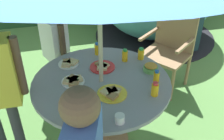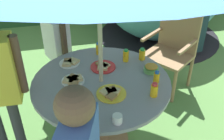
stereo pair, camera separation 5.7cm
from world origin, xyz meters
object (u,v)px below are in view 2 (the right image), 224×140
(child_in_white_shirt, at_px, (56,39))
(plate_front_edge, at_px, (111,93))
(juice_bottle_center_front, at_px, (154,90))
(cup_near, at_px, (117,119))
(wooden_chair, at_px, (173,43))
(juice_bottle_mid_left, at_px, (66,116))
(juice_bottle_spot_a, at_px, (126,56))
(plate_center_back, at_px, (73,80))
(plate_far_right, at_px, (70,63))
(juice_bottle_near_left, at_px, (98,49))
(plate_far_left, at_px, (103,66))
(garden_table, at_px, (102,96))
(snack_bowl, at_px, (151,68))
(juice_bottle_near_right, at_px, (142,54))
(juice_bottle_back_edge, at_px, (75,99))
(juice_bottle_mid_right, at_px, (156,77))

(child_in_white_shirt, height_order, plate_front_edge, child_in_white_shirt)
(juice_bottle_center_front, height_order, cup_near, juice_bottle_center_front)
(wooden_chair, bearing_deg, juice_bottle_mid_left, -85.47)
(wooden_chair, height_order, juice_bottle_spot_a, wooden_chair)
(plate_center_back, xyz_separation_m, plate_far_right, (-0.01, 0.29, -0.00))
(juice_bottle_near_left, xyz_separation_m, cup_near, (-0.03, -0.96, -0.03))
(plate_far_left, bearing_deg, garden_table, -104.55)
(juice_bottle_near_left, height_order, cup_near, juice_bottle_near_left)
(snack_bowl, bearing_deg, juice_bottle_center_front, -105.85)
(child_in_white_shirt, distance_m, juice_bottle_center_front, 1.25)
(juice_bottle_spot_a, bearing_deg, juice_bottle_mid_left, -131.23)
(plate_front_edge, relative_size, juice_bottle_spot_a, 1.92)
(juice_bottle_near_right, bearing_deg, plate_front_edge, -131.16)
(plate_far_right, bearing_deg, juice_bottle_mid_left, -96.23)
(child_in_white_shirt, height_order, juice_bottle_spot_a, child_in_white_shirt)
(plate_center_back, distance_m, juice_bottle_near_right, 0.71)
(wooden_chair, height_order, juice_bottle_mid_left, wooden_chair)
(juice_bottle_back_edge, relative_size, juice_bottle_spot_a, 1.05)
(juice_bottle_spot_a, bearing_deg, plate_center_back, -156.50)
(juice_bottle_mid_right, relative_size, juice_bottle_back_edge, 0.84)
(garden_table, height_order, cup_near, cup_near)
(juice_bottle_near_left, relative_size, juice_bottle_back_edge, 0.96)
(juice_bottle_center_front, relative_size, juice_bottle_back_edge, 0.93)
(plate_far_left, bearing_deg, wooden_chair, 30.92)
(juice_bottle_mid_left, bearing_deg, plate_center_back, 79.40)
(plate_center_back, bearing_deg, juice_bottle_near_left, 54.69)
(snack_bowl, relative_size, juice_bottle_back_edge, 1.02)
(juice_bottle_near_right, relative_size, juice_bottle_mid_right, 1.07)
(juice_bottle_back_edge, bearing_deg, cup_near, -42.78)
(cup_near, bearing_deg, juice_bottle_near_right, 61.31)
(child_in_white_shirt, bearing_deg, plate_far_left, 11.16)
(wooden_chair, xyz_separation_m, plate_front_edge, (-0.96, -0.96, 0.17))
(cup_near, bearing_deg, plate_far_left, 87.51)
(garden_table, xyz_separation_m, juice_bottle_spot_a, (0.28, 0.27, 0.22))
(wooden_chair, xyz_separation_m, juice_bottle_back_edge, (-1.25, -1.03, 0.21))
(garden_table, relative_size, juice_bottle_near_right, 10.13)
(garden_table, xyz_separation_m, juice_bottle_near_right, (0.44, 0.26, 0.22))
(child_in_white_shirt, xyz_separation_m, juice_bottle_mid_left, (0.02, -1.17, -0.01))
(plate_front_edge, height_order, juice_bottle_spot_a, juice_bottle_spot_a)
(plate_far_right, relative_size, juice_bottle_back_edge, 1.50)
(plate_far_left, distance_m, juice_bottle_near_right, 0.40)
(garden_table, bearing_deg, juice_bottle_center_front, -37.84)
(juice_bottle_near_left, bearing_deg, juice_bottle_back_edge, -112.98)
(snack_bowl, bearing_deg, juice_bottle_near_left, 135.12)
(wooden_chair, height_order, plate_far_right, wooden_chair)
(juice_bottle_near_right, relative_size, juice_bottle_back_edge, 0.90)
(child_in_white_shirt, relative_size, plate_far_left, 5.36)
(juice_bottle_mid_left, bearing_deg, plate_far_right, 83.77)
(juice_bottle_mid_left, distance_m, juice_bottle_back_edge, 0.18)
(garden_table, distance_m, snack_bowl, 0.50)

